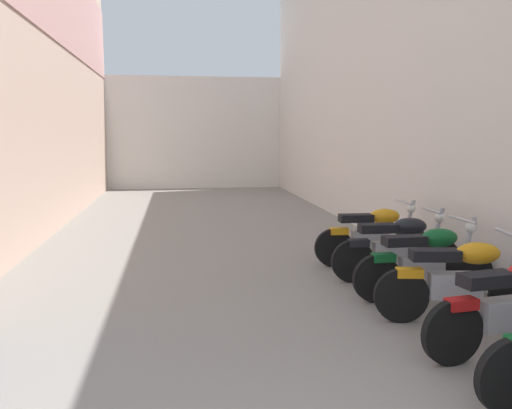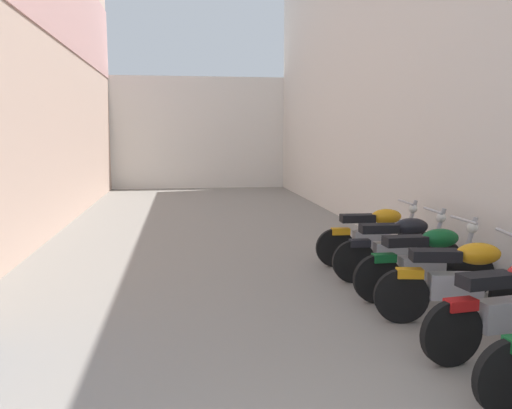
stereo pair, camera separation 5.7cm
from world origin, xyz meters
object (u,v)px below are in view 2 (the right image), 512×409
motorcycle_third (512,305)px  motorcycle_fourth (461,279)px  motorcycle_sixth (398,246)px  motorcycle_seventh (375,234)px  motorcycle_fifth (426,261)px

motorcycle_third → motorcycle_fourth: size_ratio=1.00×
motorcycle_sixth → motorcycle_seventh: 0.90m
motorcycle_fourth → motorcycle_sixth: (0.00, 1.68, 0.00)m
motorcycle_fifth → motorcycle_sixth: size_ratio=1.00×
motorcycle_fourth → motorcycle_seventh: size_ratio=0.99×
motorcycle_seventh → motorcycle_sixth: bearing=-90.0°
motorcycle_seventh → motorcycle_third: bearing=-90.0°
motorcycle_third → motorcycle_seventh: same height
motorcycle_fourth → motorcycle_seventh: bearing=90.0°
motorcycle_third → motorcycle_sixth: size_ratio=1.00×
motorcycle_fifth → motorcycle_sixth: (-0.00, 0.85, 0.00)m
motorcycle_fourth → motorcycle_sixth: bearing=90.0°
motorcycle_fourth → motorcycle_third: bearing=-90.0°
motorcycle_fourth → motorcycle_fifth: same height
motorcycle_fifth → motorcycle_sixth: 0.85m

